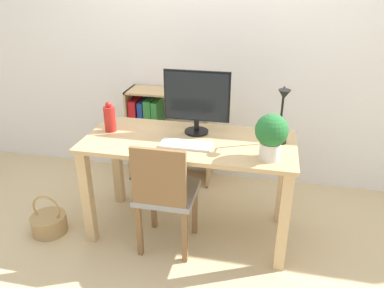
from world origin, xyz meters
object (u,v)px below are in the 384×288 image
(potted_plant, at_px, (271,134))
(basket, at_px, (49,222))
(vase, at_px, (110,118))
(chair, at_px, (165,193))
(keyboard, at_px, (186,145))
(monitor, at_px, (197,99))
(bookshelf, at_px, (156,136))
(desk_lamp, at_px, (282,111))

(potted_plant, relative_size, basket, 0.92)
(vase, bearing_deg, chair, -30.54)
(keyboard, distance_m, chair, 0.36)
(monitor, bearing_deg, bookshelf, 129.63)
(desk_lamp, distance_m, chair, 0.95)
(bookshelf, height_order, basket, bookshelf)
(vase, distance_m, basket, 0.95)
(monitor, distance_m, keyboard, 0.35)
(keyboard, bearing_deg, potted_plant, -7.58)
(keyboard, xyz_separation_m, desk_lamp, (0.61, 0.14, 0.24))
(monitor, bearing_deg, chair, -109.51)
(keyboard, relative_size, bookshelf, 0.40)
(chair, bearing_deg, basket, 179.28)
(desk_lamp, xyz_separation_m, bookshelf, (-1.11, 0.74, -0.58))
(monitor, relative_size, keyboard, 1.36)
(vase, bearing_deg, potted_plant, -10.46)
(desk_lamp, distance_m, bookshelf, 1.45)
(potted_plant, distance_m, bookshelf, 1.50)
(desk_lamp, height_order, basket, desk_lamp)
(potted_plant, distance_m, chair, 0.82)
(desk_lamp, xyz_separation_m, chair, (-0.73, -0.28, -0.54))
(vase, height_order, bookshelf, vase)
(monitor, xyz_separation_m, bookshelf, (-0.52, 0.63, -0.60))
(potted_plant, bearing_deg, chair, -173.77)
(keyboard, xyz_separation_m, basket, (-1.05, -0.15, -0.70))
(vase, distance_m, potted_plant, 1.18)
(desk_lamp, distance_m, potted_plant, 0.23)
(bookshelf, bearing_deg, monitor, -50.37)
(potted_plant, distance_m, basket, 1.82)
(keyboard, relative_size, desk_lamp, 0.87)
(vase, relative_size, bookshelf, 0.26)
(desk_lamp, bearing_deg, bookshelf, 146.42)
(keyboard, distance_m, potted_plant, 0.58)
(potted_plant, bearing_deg, monitor, 149.06)
(monitor, height_order, basket, monitor)
(potted_plant, bearing_deg, desk_lamp, 74.87)
(monitor, bearing_deg, potted_plant, -30.94)
(basket, bearing_deg, potted_plant, 2.67)
(potted_plant, height_order, bookshelf, potted_plant)
(desk_lamp, bearing_deg, monitor, 169.66)
(chair, bearing_deg, monitor, 69.66)
(keyboard, relative_size, potted_plant, 1.18)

